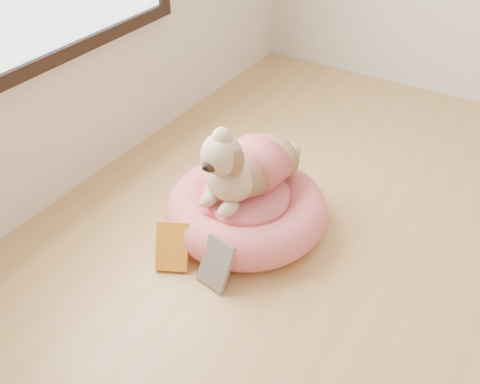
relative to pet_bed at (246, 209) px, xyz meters
The scene contains 4 objects.
pet_bed is the anchor object (origin of this frame).
dog 0.28m from the pet_bed, 135.16° to the left, with size 0.35×0.51×0.38m, color brown, non-canonical shape.
book_yellow 0.39m from the pet_bed, 109.42° to the right, with size 0.13×0.03×0.20m, color yellow.
book_white 0.36m from the pet_bed, 77.24° to the right, with size 0.13×0.02×0.20m, color silver.
Camera 1 is at (-0.20, -1.09, 1.57)m, focal length 40.00 mm.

